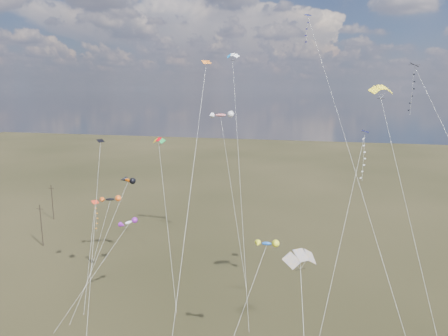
% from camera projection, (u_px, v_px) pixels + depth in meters
% --- Properties ---
extents(utility_pole_near, '(1.40, 0.20, 8.00)m').
position_uv_depth(utility_pole_near, '(41.00, 225.00, 74.39)').
color(utility_pole_near, black).
rests_on(utility_pole_near, ground).
extents(utility_pole_far, '(1.40, 0.20, 8.00)m').
position_uv_depth(utility_pole_far, '(52.00, 202.00, 89.58)').
color(utility_pole_far, black).
rests_on(utility_pole_far, ground).
extents(diamond_black_high, '(13.19, 19.87, 31.83)m').
position_uv_depth(diamond_black_high, '(422.00, 106.00, 43.59)').
color(diamond_black_high, black).
rests_on(diamond_black_high, ground).
extents(diamond_navy_tall, '(13.74, 32.34, 39.26)m').
position_uv_depth(diamond_navy_tall, '(316.00, 56.00, 52.97)').
color(diamond_navy_tall, '#0A114B').
rests_on(diamond_navy_tall, ground).
extents(diamond_black_mid, '(5.52, 14.70, 22.36)m').
position_uv_depth(diamond_black_mid, '(97.00, 193.00, 50.66)').
color(diamond_black_mid, black).
rests_on(diamond_black_mid, ground).
extents(diamond_red_low, '(4.18, 10.68, 12.53)m').
position_uv_depth(diamond_red_low, '(96.00, 219.00, 59.95)').
color(diamond_red_low, red).
rests_on(diamond_red_low, ground).
extents(diamond_navy_right, '(5.82, 15.64, 24.29)m').
position_uv_depth(diamond_navy_right, '(361.00, 165.00, 46.32)').
color(diamond_navy_right, '#0F0E46').
rests_on(diamond_navy_right, ground).
extents(diamond_orange_center, '(2.46, 22.01, 32.10)m').
position_uv_depth(diamond_orange_center, '(194.00, 159.00, 39.26)').
color(diamond_orange_center, orange).
rests_on(diamond_orange_center, ground).
extents(parafoil_yellow, '(8.04, 15.72, 29.83)m').
position_uv_depth(parafoil_yellow, '(382.00, 88.00, 43.13)').
color(parafoil_yellow, yellow).
rests_on(parafoil_yellow, ground).
extents(parafoil_blue_white, '(8.01, 22.54, 34.93)m').
position_uv_depth(parafoil_blue_white, '(233.00, 57.00, 63.77)').
color(parafoil_blue_white, '#1B7FD3').
rests_on(parafoil_blue_white, ground).
extents(parafoil_striped, '(3.73, 13.75, 16.88)m').
position_uv_depth(parafoil_striped, '(301.00, 256.00, 31.34)').
color(parafoil_striped, yellow).
rests_on(parafoil_striped, ground).
extents(parafoil_tricolor, '(7.21, 11.19, 22.12)m').
position_uv_depth(parafoil_tricolor, '(159.00, 141.00, 59.37)').
color(parafoil_tricolor, gold).
rests_on(parafoil_tricolor, ground).
extents(novelty_black_orange, '(3.26, 9.95, 10.98)m').
position_uv_depth(novelty_black_orange, '(110.00, 200.00, 68.47)').
color(novelty_black_orange, black).
rests_on(novelty_black_orange, ground).
extents(novelty_orange_black, '(5.37, 10.99, 17.16)m').
position_uv_depth(novelty_orange_black, '(128.00, 181.00, 54.87)').
color(novelty_orange_black, '#DB4C00').
rests_on(novelty_orange_black, ground).
extents(novelty_white_purple, '(7.45, 9.12, 12.40)m').
position_uv_depth(novelty_white_purple, '(128.00, 223.00, 51.74)').
color(novelty_white_purple, white).
rests_on(novelty_white_purple, ground).
extents(novelty_redwhite_stripe, '(10.07, 16.99, 25.11)m').
position_uv_depth(novelty_redwhite_stripe, '(221.00, 115.00, 71.13)').
color(novelty_redwhite_stripe, red).
rests_on(novelty_redwhite_stripe, ground).
extents(novelty_blue_yellow, '(5.29, 11.79, 14.00)m').
position_uv_depth(novelty_blue_yellow, '(266.00, 245.00, 40.43)').
color(novelty_blue_yellow, '#1C52AC').
rests_on(novelty_blue_yellow, ground).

